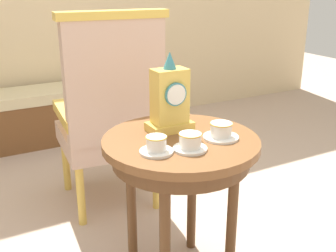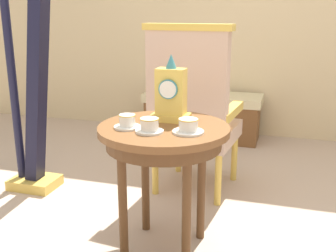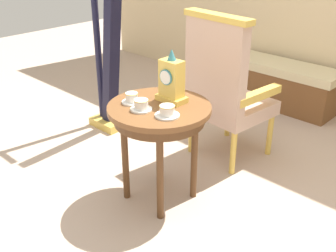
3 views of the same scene
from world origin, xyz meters
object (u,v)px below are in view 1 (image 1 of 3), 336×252
(teacup_center, at_px, (221,131))
(window_bench, at_px, (33,117))
(armchair, at_px, (111,111))
(side_table, at_px, (181,157))
(teacup_right, at_px, (190,142))
(mantel_clock, at_px, (169,100))
(teacup_left, at_px, (156,145))

(teacup_center, xyz_separation_m, window_bench, (-0.37, 2.06, -0.48))
(teacup_center, height_order, armchair, armchair)
(side_table, relative_size, teacup_right, 5.14)
(mantel_clock, bearing_deg, armchair, 92.75)
(teacup_left, height_order, window_bench, teacup_left)
(teacup_right, height_order, armchair, armchair)
(teacup_center, distance_m, window_bench, 2.15)
(side_table, xyz_separation_m, teacup_left, (-0.16, -0.09, 0.11))
(teacup_center, bearing_deg, mantel_clock, 127.89)
(window_bench, bearing_deg, armchair, -80.98)
(teacup_left, distance_m, armchair, 0.82)
(teacup_right, distance_m, window_bench, 2.17)
(side_table, relative_size, mantel_clock, 2.00)
(teacup_left, distance_m, teacup_center, 0.30)
(side_table, distance_m, window_bench, 2.03)
(side_table, relative_size, armchair, 0.59)
(side_table, relative_size, window_bench, 0.60)
(teacup_left, distance_m, teacup_right, 0.13)
(mantel_clock, bearing_deg, teacup_center, -52.11)
(side_table, bearing_deg, mantel_clock, 89.68)
(armchair, bearing_deg, teacup_center, -77.88)
(armchair, xyz_separation_m, window_bench, (-0.20, 1.27, -0.37))
(side_table, distance_m, mantel_clock, 0.24)
(armchair, bearing_deg, side_table, -87.69)
(side_table, relative_size, teacup_left, 5.26)
(teacup_center, bearing_deg, side_table, 151.01)
(teacup_center, relative_size, mantel_clock, 0.43)
(teacup_left, xyz_separation_m, teacup_center, (0.30, 0.01, 0.00))
(teacup_right, height_order, teacup_center, same)
(teacup_center, distance_m, armchair, 0.82)
(teacup_left, bearing_deg, teacup_center, 1.34)
(teacup_right, relative_size, mantel_clock, 0.39)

